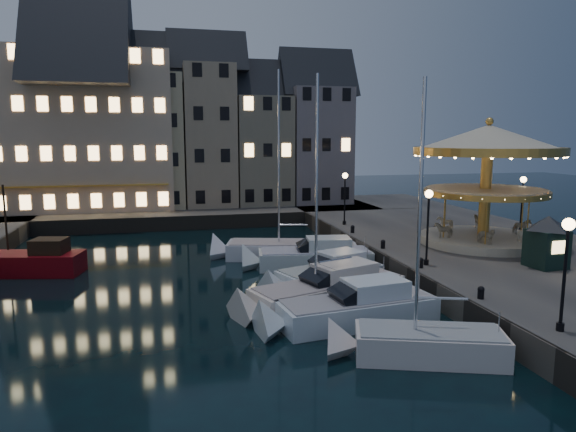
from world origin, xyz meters
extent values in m
plane|color=black|center=(0.00, 0.00, 0.00)|extent=(160.00, 160.00, 0.00)
cube|color=#474442|center=(14.00, 6.00, 0.65)|extent=(16.00, 56.00, 1.30)
cube|color=#474442|center=(-8.00, 28.00, 0.65)|extent=(44.00, 12.00, 1.30)
cube|color=#47423A|center=(6.00, 6.00, 0.65)|extent=(0.15, 44.00, 1.30)
cube|color=#47423A|center=(-6.00, 22.00, 0.65)|extent=(48.00, 0.15, 1.30)
cylinder|color=black|center=(7.20, -9.00, 1.45)|extent=(0.28, 0.28, 0.30)
cylinder|color=black|center=(7.20, -9.00, 3.20)|extent=(0.12, 0.12, 3.80)
sphere|color=#FFD18C|center=(7.20, -9.00, 5.25)|extent=(0.44, 0.44, 0.44)
cylinder|color=black|center=(7.20, 1.00, 1.45)|extent=(0.28, 0.28, 0.30)
cylinder|color=black|center=(7.20, 1.00, 3.20)|extent=(0.12, 0.12, 3.80)
sphere|color=#FFD18C|center=(7.20, 1.00, 5.25)|extent=(0.44, 0.44, 0.44)
cylinder|color=black|center=(7.20, 14.50, 1.45)|extent=(0.28, 0.28, 0.30)
cylinder|color=black|center=(7.20, 14.50, 3.20)|extent=(0.12, 0.12, 3.80)
sphere|color=#FFD18C|center=(7.20, 14.50, 5.25)|extent=(0.44, 0.44, 0.44)
cylinder|color=black|center=(18.50, 8.00, 1.45)|extent=(0.28, 0.28, 0.30)
cylinder|color=black|center=(18.50, 8.00, 3.20)|extent=(0.12, 0.12, 3.80)
sphere|color=#FFD18C|center=(18.50, 8.00, 5.25)|extent=(0.44, 0.44, 0.44)
cylinder|color=black|center=(6.60, -5.00, 1.50)|extent=(0.28, 0.28, 0.40)
sphere|color=black|center=(6.60, -5.00, 1.72)|extent=(0.30, 0.30, 0.30)
cylinder|color=black|center=(6.60, 0.50, 1.50)|extent=(0.28, 0.28, 0.40)
sphere|color=black|center=(6.60, 0.50, 1.72)|extent=(0.30, 0.30, 0.30)
cylinder|color=black|center=(6.60, 5.50, 1.50)|extent=(0.28, 0.28, 0.40)
sphere|color=black|center=(6.60, 5.50, 1.72)|extent=(0.30, 0.30, 0.30)
cylinder|color=black|center=(6.60, 11.00, 1.50)|extent=(0.28, 0.28, 0.40)
sphere|color=black|center=(6.60, 11.00, 1.72)|extent=(0.30, 0.30, 0.30)
cube|color=gray|center=(-19.50, 30.00, 6.80)|extent=(5.00, 8.00, 11.00)
cube|color=slate|center=(-14.05, 30.00, 7.30)|extent=(5.60, 8.00, 12.00)
cube|color=tan|center=(-8.00, 30.00, 7.80)|extent=(6.20, 8.00, 13.00)
cube|color=gray|center=(-2.25, 30.00, 8.30)|extent=(5.00, 8.00, 14.00)
cube|color=gray|center=(3.20, 30.00, 6.80)|extent=(5.60, 8.00, 11.00)
cube|color=slate|center=(9.25, 30.00, 7.30)|extent=(6.20, 8.00, 12.00)
cube|color=beige|center=(-14.00, 30.00, 8.80)|extent=(16.00, 9.00, 15.00)
cube|color=silver|center=(2.81, -7.50, 0.45)|extent=(5.89, 3.79, 1.30)
cube|color=gray|center=(2.81, -7.50, 1.12)|extent=(5.57, 3.54, 0.10)
cylinder|color=silver|center=(2.29, -7.32, 5.91)|extent=(0.14, 0.14, 9.62)
cube|color=silver|center=(1.54, -3.34, 0.45)|extent=(7.39, 3.27, 1.30)
cube|color=gray|center=(1.54, -3.34, 1.12)|extent=(7.02, 3.04, 0.10)
cube|color=silver|center=(2.39, -3.23, 1.55)|extent=(2.92, 2.12, 0.80)
cube|color=black|center=(0.97, -3.41, 1.45)|extent=(1.41, 1.81, 0.95)
cube|color=silver|center=(1.13, -0.38, 0.45)|extent=(8.48, 4.92, 1.30)
cube|color=gray|center=(1.13, -0.38, 1.12)|extent=(8.03, 4.61, 0.10)
cube|color=silver|center=(2.06, -0.07, 1.55)|extent=(3.51, 2.71, 0.80)
cube|color=black|center=(0.52, -0.60, 1.45)|extent=(1.81, 2.02, 1.01)
cylinder|color=silver|center=(0.36, -0.65, 6.58)|extent=(0.14, 0.14, 10.96)
cube|color=silver|center=(2.07, 2.31, 0.45)|extent=(6.41, 4.18, 1.30)
cube|color=gray|center=(2.07, 2.31, 1.12)|extent=(6.07, 3.90, 0.10)
cube|color=silver|center=(2.75, 2.56, 1.55)|extent=(2.72, 2.39, 0.80)
cube|color=black|center=(1.62, 2.15, 1.45)|extent=(1.53, 1.87, 0.88)
cube|color=silver|center=(2.46, 6.67, 0.45)|extent=(7.45, 3.42, 1.30)
cube|color=gray|center=(2.46, 6.67, 1.12)|extent=(7.06, 3.17, 0.10)
cube|color=silver|center=(3.32, 6.54, 1.55)|extent=(2.96, 2.17, 0.80)
cube|color=black|center=(1.90, 6.75, 1.45)|extent=(1.44, 1.83, 0.95)
cube|color=silver|center=(1.62, 9.51, 0.45)|extent=(9.18, 4.81, 1.30)
cube|color=gray|center=(1.62, 9.51, 1.12)|extent=(8.70, 4.50, 0.10)
cylinder|color=silver|center=(0.77, 9.74, 7.03)|extent=(0.14, 0.14, 11.86)
cube|color=#68060E|center=(-15.16, 9.20, 0.55)|extent=(6.95, 3.62, 1.50)
cube|color=black|center=(-13.69, 8.89, 1.75)|extent=(2.23, 1.96, 0.88)
cylinder|color=black|center=(-16.14, 9.41, 3.50)|extent=(0.12, 0.12, 3.97)
cylinder|color=#C2B598|center=(13.68, 5.43, 1.56)|extent=(8.18, 8.18, 0.51)
cylinder|color=gold|center=(13.68, 5.43, 4.98)|extent=(0.72, 0.72, 6.34)
cylinder|color=#C2B598|center=(13.68, 5.43, 4.88)|extent=(7.57, 7.57, 0.18)
cylinder|color=gold|center=(13.68, 5.43, 4.70)|extent=(7.85, 7.85, 0.36)
cone|color=#C2B598|center=(13.68, 5.43, 8.25)|extent=(9.41, 9.41, 1.64)
cylinder|color=gold|center=(13.68, 5.43, 7.39)|extent=(9.41, 9.41, 0.51)
sphere|color=gold|center=(13.68, 5.43, 9.28)|extent=(0.51, 0.51, 0.51)
imported|color=#C2B598|center=(16.41, 6.27, 2.32)|extent=(1.71, 1.23, 1.02)
cube|color=black|center=(13.25, -0.93, 2.33)|extent=(1.84, 1.84, 2.05)
pyramid|color=black|center=(13.25, -0.93, 4.12)|extent=(2.74, 2.74, 0.77)
camera|label=1|loc=(-6.57, -24.10, 8.32)|focal=32.00mm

